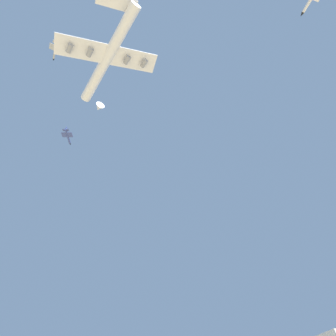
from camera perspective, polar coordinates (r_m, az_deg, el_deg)
The scene contains 3 objects.
carrier_jet at distance 175.12m, azimuth -12.98°, elevation 22.96°, with size 75.89×58.65×23.80m.
chase_jet_lead at distance 218.47m, azimuth -23.49°, elevation 22.60°, with size 15.32×8.69×4.00m.
chase_jet_left_wing at distance 210.59m, azimuth -21.10°, elevation 6.49°, with size 14.02×11.31×4.00m.
Camera 1 is at (-40.63, 58.67, 1.64)m, focal length 27.84 mm.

